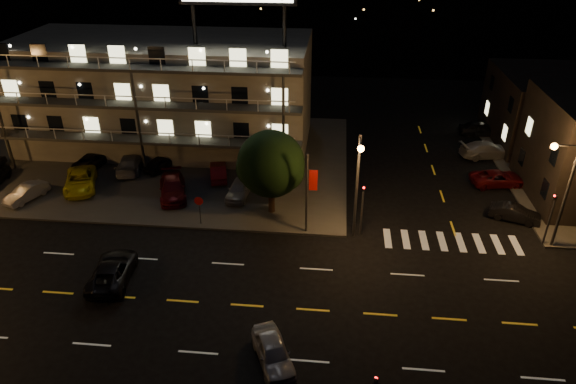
# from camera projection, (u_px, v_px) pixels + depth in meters

# --- Properties ---
(ground) EXTENTS (140.00, 140.00, 0.00)m
(ground) POSITION_uv_depth(u_px,v_px,m) (215.00, 303.00, 31.25)
(ground) COLOR black
(ground) RESTS_ON ground
(curb_nw) EXTENTS (44.00, 24.00, 0.15)m
(curb_nw) POSITION_uv_depth(u_px,v_px,m) (119.00, 156.00, 49.87)
(curb_nw) COLOR #3A3A38
(curb_nw) RESTS_ON ground
(motel) EXTENTS (28.00, 13.80, 18.10)m
(motel) POSITION_uv_depth(u_px,v_px,m) (166.00, 92.00, 50.36)
(motel) COLOR #9A9587
(motel) RESTS_ON ground
(side_bldg_back) EXTENTS (14.06, 12.00, 7.00)m
(side_bldg_back) POSITION_uv_depth(u_px,v_px,m) (568.00, 110.00, 51.38)
(side_bldg_back) COLOR black
(side_bldg_back) RESTS_ON ground
(streetlight_nc) EXTENTS (0.44, 1.92, 8.00)m
(streetlight_nc) POSITION_uv_depth(u_px,v_px,m) (358.00, 178.00, 35.04)
(streetlight_nc) COLOR #2D2D30
(streetlight_nc) RESTS_ON ground
(streetlight_ne) EXTENTS (1.92, 0.44, 8.00)m
(streetlight_ne) POSITION_uv_depth(u_px,v_px,m) (563.00, 185.00, 34.18)
(streetlight_ne) COLOR #2D2D30
(streetlight_ne) RESTS_ON ground
(signal_nw) EXTENTS (0.20, 0.27, 4.60)m
(signal_nw) POSITION_uv_depth(u_px,v_px,m) (362.00, 205.00, 36.64)
(signal_nw) COLOR #2D2D30
(signal_nw) RESTS_ON ground
(signal_ne) EXTENTS (0.27, 0.20, 4.60)m
(signal_ne) POSITION_uv_depth(u_px,v_px,m) (551.00, 214.00, 35.52)
(signal_ne) COLOR #2D2D30
(signal_ne) RESTS_ON ground
(banner_north) EXTENTS (0.83, 0.16, 6.40)m
(banner_north) POSITION_uv_depth(u_px,v_px,m) (308.00, 192.00, 36.48)
(banner_north) COLOR #2D2D30
(banner_north) RESTS_ON ground
(stop_sign) EXTENTS (0.91, 0.11, 2.61)m
(stop_sign) POSITION_uv_depth(u_px,v_px,m) (199.00, 206.00, 38.16)
(stop_sign) COLOR #2D2D30
(stop_sign) RESTS_ON ground
(tree) EXTENTS (5.34, 5.14, 6.72)m
(tree) POSITION_uv_depth(u_px,v_px,m) (270.00, 166.00, 38.63)
(tree) COLOR black
(tree) RESTS_ON curb_nw
(lot_car_1) EXTENTS (2.54, 3.96, 1.23)m
(lot_car_1) POSITION_uv_depth(u_px,v_px,m) (26.00, 193.00, 41.91)
(lot_car_1) COLOR #95959B
(lot_car_1) RESTS_ON curb_nw
(lot_car_2) EXTENTS (4.08, 5.72, 1.45)m
(lot_car_2) POSITION_uv_depth(u_px,v_px,m) (80.00, 181.00, 43.55)
(lot_car_2) COLOR yellow
(lot_car_2) RESTS_ON curb_nw
(lot_car_3) EXTENTS (3.58, 5.53, 1.49)m
(lot_car_3) POSITION_uv_depth(u_px,v_px,m) (173.00, 188.00, 42.41)
(lot_car_3) COLOR #5E0D12
(lot_car_3) RESTS_ON curb_nw
(lot_car_4) EXTENTS (1.99, 4.17, 1.37)m
(lot_car_4) POSITION_uv_depth(u_px,v_px,m) (239.00, 189.00, 42.38)
(lot_car_4) COLOR #95959B
(lot_car_4) RESTS_ON curb_nw
(lot_car_6) EXTENTS (2.72, 4.67, 1.22)m
(lot_car_6) POSITION_uv_depth(u_px,v_px,m) (93.00, 160.00, 47.44)
(lot_car_6) COLOR black
(lot_car_6) RESTS_ON curb_nw
(lot_car_7) EXTENTS (2.91, 5.33, 1.47)m
(lot_car_7) POSITION_uv_depth(u_px,v_px,m) (131.00, 162.00, 46.67)
(lot_car_7) COLOR #95959B
(lot_car_7) RESTS_ON curb_nw
(lot_car_8) EXTENTS (2.57, 3.92, 1.24)m
(lot_car_8) POSITION_uv_depth(u_px,v_px,m) (160.00, 163.00, 46.86)
(lot_car_8) COLOR black
(lot_car_8) RESTS_ON curb_nw
(lot_car_9) EXTENTS (2.31, 4.19, 1.31)m
(lot_car_9) POSITION_uv_depth(u_px,v_px,m) (218.00, 172.00, 45.23)
(lot_car_9) COLOR #5E0D12
(lot_car_9) RESTS_ON curb_nw
(side_car_0) EXTENTS (3.96, 2.47, 1.23)m
(side_car_0) POSITION_uv_depth(u_px,v_px,m) (515.00, 213.00, 39.35)
(side_car_0) COLOR black
(side_car_0) RESTS_ON ground
(side_car_1) EXTENTS (4.99, 2.91, 1.31)m
(side_car_1) POSITION_uv_depth(u_px,v_px,m) (498.00, 178.00, 44.41)
(side_car_1) COLOR #5E0D12
(side_car_1) RESTS_ON ground
(side_car_2) EXTENTS (5.55, 3.18, 1.52)m
(side_car_2) POSITION_uv_depth(u_px,v_px,m) (487.00, 150.00, 49.47)
(side_car_2) COLOR #95959B
(side_car_2) RESTS_ON ground
(side_car_3) EXTENTS (4.44, 1.94, 1.49)m
(side_car_3) POSITION_uv_depth(u_px,v_px,m) (480.00, 129.00, 54.27)
(side_car_3) COLOR black
(side_car_3) RESTS_ON ground
(road_car_east) EXTENTS (3.06, 4.34, 1.37)m
(road_car_east) POSITION_uv_depth(u_px,v_px,m) (273.00, 352.00, 26.91)
(road_car_east) COLOR #95959B
(road_car_east) RESTS_ON ground
(road_car_west) EXTENTS (2.93, 5.35, 1.42)m
(road_car_west) POSITION_uv_depth(u_px,v_px,m) (112.00, 271.00, 32.94)
(road_car_west) COLOR black
(road_car_west) RESTS_ON ground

